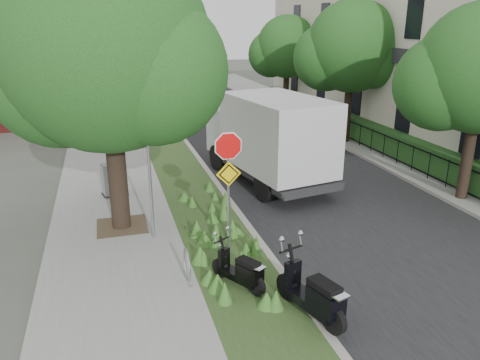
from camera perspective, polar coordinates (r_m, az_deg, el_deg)
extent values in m
plane|color=#4C5147|center=(12.21, 5.83, -9.19)|extent=(120.00, 120.00, 0.00)
cube|color=gray|center=(20.73, -15.82, 2.34)|extent=(3.50, 60.00, 0.12)
cube|color=#2A441D|center=(20.90, -8.28, 3.01)|extent=(2.00, 60.00, 0.12)
cube|color=#9E9991|center=(21.05, -5.59, 3.25)|extent=(0.20, 60.00, 0.13)
cube|color=black|center=(21.95, 3.44, 3.80)|extent=(7.00, 60.00, 0.01)
cube|color=#9E9991|center=(23.31, 11.60, 4.50)|extent=(0.20, 60.00, 0.13)
cube|color=gray|center=(24.14, 15.20, 4.70)|extent=(3.20, 60.00, 0.12)
cylinder|color=black|center=(13.18, -14.97, 3.44)|extent=(0.52, 0.52, 4.48)
sphere|color=#184918|center=(12.76, -16.03, 15.29)|extent=(5.40, 5.40, 5.40)
sphere|color=#184918|center=(13.65, -21.03, 12.13)|extent=(4.05, 4.05, 4.05)
sphere|color=#184918|center=(12.19, -10.54, 12.99)|extent=(3.78, 3.78, 3.78)
cube|color=#473828|center=(13.93, -14.19, -5.44)|extent=(1.40, 1.40, 0.01)
cylinder|color=#A5A8AD|center=(12.32, -11.00, 1.51)|extent=(0.08, 0.08, 4.00)
torus|color=#A5A8AD|center=(10.81, -6.48, -10.19)|extent=(0.05, 0.77, 0.77)
cube|color=#A5A8AD|center=(10.69, -6.06, -12.78)|extent=(0.06, 0.06, 0.04)
cube|color=#A5A8AD|center=(11.30, -6.74, -10.92)|extent=(0.06, 0.06, 0.04)
cylinder|color=#A5A8AD|center=(11.65, -1.41, -1.77)|extent=(0.07, 0.07, 3.00)
cylinder|color=red|center=(11.24, -1.43, 4.15)|extent=(0.86, 0.03, 0.86)
cylinder|color=white|center=(11.25, -1.45, 4.17)|extent=(0.94, 0.02, 0.94)
cube|color=yellow|center=(11.44, -1.40, 0.76)|extent=(0.64, 0.03, 0.64)
cube|color=black|center=(23.42, 13.30, 6.97)|extent=(0.04, 24.00, 0.04)
cube|color=black|center=(23.59, 13.15, 5.07)|extent=(0.04, 24.00, 0.04)
cylinder|color=black|center=(23.52, 13.21, 5.90)|extent=(0.03, 0.03, 1.00)
cube|color=#19481B|center=(23.85, 14.70, 6.08)|extent=(1.00, 24.00, 1.10)
cube|color=beige|center=(25.41, 22.56, 13.66)|extent=(7.00, 26.00, 8.00)
cube|color=#2D2D33|center=(23.37, 15.57, 14.78)|extent=(0.25, 26.00, 0.60)
cube|color=maroon|center=(32.43, -26.50, 14.00)|extent=(9.00, 10.00, 8.00)
cylinder|color=black|center=(16.76, 26.22, 4.19)|extent=(0.36, 0.36, 3.81)
sphere|color=#184918|center=(16.32, 23.36, 10.75)|extent=(3.00, 3.00, 3.00)
cylinder|color=black|center=(23.13, 13.06, 9.53)|extent=(0.36, 0.36, 4.03)
sphere|color=#184918|center=(22.88, 13.53, 15.58)|extent=(4.20, 4.20, 4.20)
sphere|color=#184918|center=(23.03, 10.52, 14.49)|extent=(3.15, 3.15, 3.15)
sphere|color=#184918|center=(22.88, 15.99, 14.33)|extent=(2.94, 2.94, 2.94)
cylinder|color=black|center=(30.33, 5.65, 11.70)|extent=(0.36, 0.36, 3.64)
sphere|color=#184918|center=(30.13, 5.79, 15.87)|extent=(3.80, 3.80, 3.80)
sphere|color=#184918|center=(30.38, 3.79, 15.05)|extent=(2.85, 2.85, 2.85)
sphere|color=#184918|center=(30.00, 7.50, 15.07)|extent=(2.66, 2.66, 2.66)
cylinder|color=black|center=(10.93, -2.41, -10.64)|extent=(0.33, 0.45, 0.46)
cylinder|color=black|center=(10.28, 1.99, -12.72)|extent=(0.33, 0.45, 0.46)
cube|color=black|center=(10.56, -0.11, -11.66)|extent=(0.78, 1.03, 0.16)
cube|color=black|center=(10.27, 1.18, -11.24)|extent=(0.57, 0.66, 0.35)
cube|color=black|center=(10.18, 1.00, -10.04)|extent=(0.50, 0.59, 0.11)
cylinder|color=black|center=(10.17, 5.79, -12.80)|extent=(0.30, 0.59, 0.58)
cylinder|color=black|center=(9.33, 11.36, -16.36)|extent=(0.30, 0.59, 0.58)
cube|color=black|center=(9.69, 8.66, -14.55)|extent=(0.74, 1.34, 0.20)
cube|color=black|center=(9.31, 10.39, -14.22)|extent=(0.60, 0.81, 0.45)
cube|color=black|center=(9.19, 10.25, -12.56)|extent=(0.52, 0.74, 0.13)
cube|color=#262628|center=(17.32, 3.43, 1.59)|extent=(3.28, 6.31, 0.20)
cube|color=#B7BABC|center=(19.06, 0.03, 6.24)|extent=(2.56, 1.97, 1.81)
cube|color=silver|center=(16.43, 4.61, 5.72)|extent=(3.20, 4.67, 2.49)
cube|color=#262628|center=(16.45, -14.98, -1.62)|extent=(0.92, 0.71, 0.04)
cube|color=gray|center=(16.28, -15.13, 0.12)|extent=(0.81, 0.61, 1.09)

